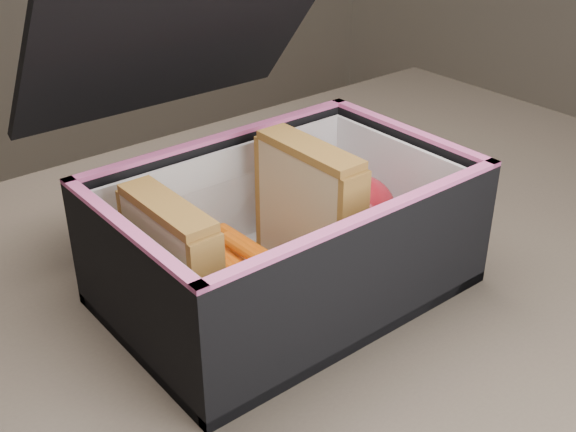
% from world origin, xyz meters
% --- Properties ---
extents(kitchen_table, '(1.20, 0.80, 0.75)m').
position_xyz_m(kitchen_table, '(0.00, 0.00, 0.66)').
color(kitchen_table, brown).
rests_on(kitchen_table, ground).
extents(lunch_bag, '(0.29, 0.31, 0.25)m').
position_xyz_m(lunch_bag, '(0.04, 0.04, 0.81)').
color(lunch_bag, black).
rests_on(lunch_bag, kitchen_table).
extents(plastic_tub, '(0.17, 0.12, 0.07)m').
position_xyz_m(plastic_tub, '(-0.00, 0.04, 0.80)').
color(plastic_tub, white).
rests_on(plastic_tub, lunch_bag).
extents(sandwich_left, '(0.03, 0.09, 0.10)m').
position_xyz_m(sandwich_left, '(-0.07, 0.04, 0.82)').
color(sandwich_left, tan).
rests_on(sandwich_left, plastic_tub).
extents(sandwich_right, '(0.03, 0.10, 0.11)m').
position_xyz_m(sandwich_right, '(0.06, 0.04, 0.82)').
color(sandwich_right, tan).
rests_on(sandwich_right, plastic_tub).
extents(carrot_sticks, '(0.04, 0.14, 0.03)m').
position_xyz_m(carrot_sticks, '(0.01, 0.05, 0.78)').
color(carrot_sticks, '#EC6000').
rests_on(carrot_sticks, plastic_tub).
extents(paper_napkin, '(0.09, 0.10, 0.01)m').
position_xyz_m(paper_napkin, '(0.12, 0.04, 0.77)').
color(paper_napkin, white).
rests_on(paper_napkin, lunch_bag).
extents(red_apple, '(0.07, 0.07, 0.07)m').
position_xyz_m(red_apple, '(0.12, 0.03, 0.80)').
color(red_apple, maroon).
rests_on(red_apple, paper_napkin).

